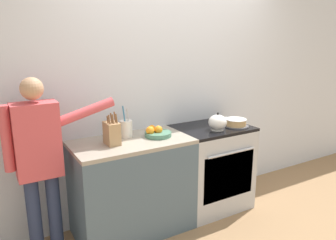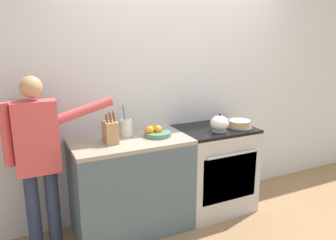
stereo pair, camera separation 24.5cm
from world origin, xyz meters
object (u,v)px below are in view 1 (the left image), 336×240
object	(u,v)px
utensil_crock	(126,128)
tea_kettle	(218,122)
stove_range	(211,167)
knife_block	(112,133)
fruit_bowl	(157,133)
layer_cake	(236,123)
person_baker	(40,155)

from	to	relation	value
utensil_crock	tea_kettle	bearing A→B (deg)	-15.81
tea_kettle	utensil_crock	bearing A→B (deg)	164.19
stove_range	knife_block	bearing A→B (deg)	-179.64
fruit_bowl	utensil_crock	bearing A→B (deg)	152.31
layer_cake	fruit_bowl	world-z (taller)	fruit_bowl
knife_block	person_baker	distance (m)	0.61
knife_block	fruit_bowl	xyz separation A→B (m)	(0.44, 0.01, -0.07)
fruit_bowl	person_baker	distance (m)	1.04
stove_range	utensil_crock	size ratio (longest dim) A/B	3.01
layer_cake	knife_block	bearing A→B (deg)	175.51
layer_cake	utensil_crock	size ratio (longest dim) A/B	0.88
layer_cake	knife_block	world-z (taller)	knife_block
tea_kettle	fruit_bowl	xyz separation A→B (m)	(-0.63, 0.12, -0.04)
stove_range	fruit_bowl	bearing A→B (deg)	-179.97
tea_kettle	fruit_bowl	world-z (taller)	tea_kettle
stove_range	utensil_crock	xyz separation A→B (m)	(-0.91, 0.13, 0.53)
stove_range	person_baker	world-z (taller)	person_baker
stove_range	utensil_crock	distance (m)	1.06
tea_kettle	knife_block	size ratio (longest dim) A/B	0.79
person_baker	stove_range	bearing A→B (deg)	6.91
tea_kettle	person_baker	bearing A→B (deg)	175.07
tea_kettle	utensil_crock	xyz separation A→B (m)	(-0.88, 0.25, 0.00)
stove_range	knife_block	size ratio (longest dim) A/B	3.15
tea_kettle	utensil_crock	world-z (taller)	utensil_crock
layer_cake	tea_kettle	world-z (taller)	tea_kettle
fruit_bowl	person_baker	size ratio (longest dim) A/B	0.17
utensil_crock	fruit_bowl	distance (m)	0.29
fruit_bowl	person_baker	bearing A→B (deg)	178.60
knife_block	person_baker	xyz separation A→B (m)	(-0.60, 0.03, -0.10)
tea_kettle	stove_range	bearing A→B (deg)	76.04
utensil_crock	fruit_bowl	size ratio (longest dim) A/B	1.20
stove_range	fruit_bowl	size ratio (longest dim) A/B	3.59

